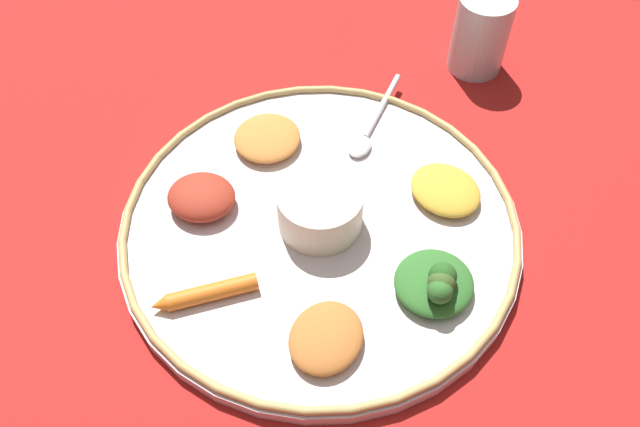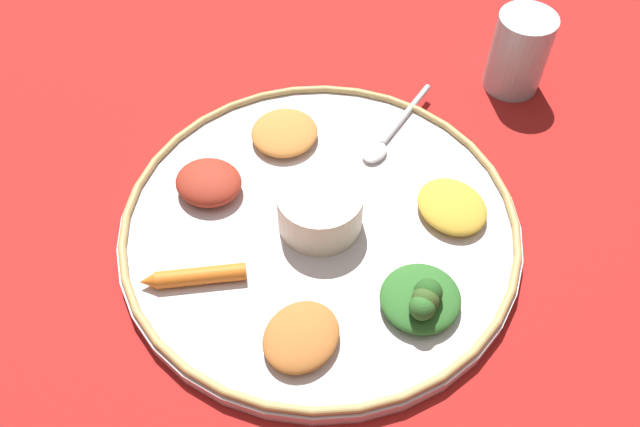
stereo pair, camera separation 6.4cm
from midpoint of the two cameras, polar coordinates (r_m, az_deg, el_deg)
name	(u,v)px [view 2 (the right image)]	position (r m, az deg, el deg)	size (l,w,h in m)	color
ground_plane	(320,231)	(0.66, 2.76, -1.70)	(2.40, 2.40, 0.00)	maroon
platter	(320,227)	(0.66, 2.78, -1.35)	(0.40, 0.40, 0.01)	silver
platter_rim	(320,221)	(0.65, 2.81, -0.83)	(0.40, 0.40, 0.01)	tan
center_bowl	(320,207)	(0.63, 2.89, 0.35)	(0.08, 0.08, 0.05)	beige
spoon	(388,136)	(0.73, 8.52, 6.63)	(0.03, 0.14, 0.01)	silver
greens_pile	(422,298)	(0.60, 12.02, -7.50)	(0.09, 0.09, 0.04)	#2D6628
carrot_near_spoon	(194,276)	(0.61, -8.05, -5.70)	(0.08, 0.08, 0.02)	orange
mound_chickpea	(301,337)	(0.58, 1.57, -10.97)	(0.07, 0.06, 0.02)	#B2662D
mound_lentil_yellow	(452,206)	(0.67, 14.19, 0.43)	(0.08, 0.07, 0.02)	gold
mound_beet	(209,182)	(0.67, -7.08, 2.56)	(0.07, 0.06, 0.03)	maroon
mound_squash	(284,133)	(0.72, -0.59, 6.96)	(0.07, 0.07, 0.02)	#C67A38
drinking_glass	(518,57)	(0.83, 19.12, 12.72)	(0.07, 0.07, 0.10)	silver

